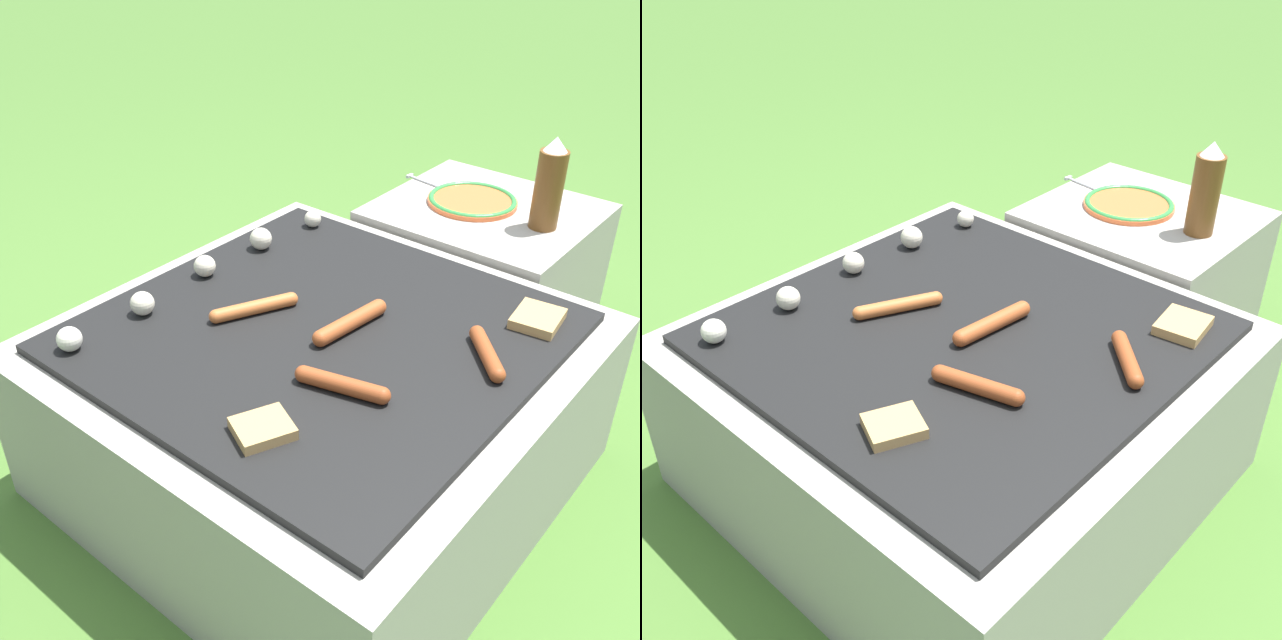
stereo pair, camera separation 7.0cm
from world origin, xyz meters
The scene contains 13 objects.
ground_plane centered at (0.00, 0.00, 0.00)m, with size 14.00×14.00×0.00m, color #47702D.
grill centered at (0.00, 0.00, 0.19)m, with size 0.93×0.93×0.38m.
side_ledge centered at (0.72, 0.02, 0.19)m, with size 0.49×0.52×0.38m.
sausage_front_center centered at (-0.13, -0.15, 0.39)m, with size 0.07×0.17×0.03m.
sausage_front_left centered at (0.04, -0.05, 0.39)m, with size 0.19×0.05×0.03m.
sausage_mid_left centered at (-0.04, 0.14, 0.39)m, with size 0.17×0.10×0.03m.
sausage_mid_right centered at (0.11, -0.30, 0.39)m, with size 0.12×0.12×0.03m.
bread_slice_left centered at (-0.29, -0.12, 0.39)m, with size 0.12×0.11×0.02m.
bread_slice_center centered at (0.29, -0.32, 0.39)m, with size 0.11×0.10×0.02m.
mushroom_row centered at (-0.02, 0.32, 0.40)m, with size 0.74×0.07×0.05m.
plate_colorful centered at (0.72, 0.07, 0.38)m, with size 0.23×0.23×0.02m.
condiment_bottle centered at (0.70, -0.13, 0.48)m, with size 0.07×0.07×0.23m.
fork_utensil centered at (0.76, 0.22, 0.38)m, with size 0.04×0.19×0.01m.
Camera 1 is at (-0.94, -0.77, 1.17)m, focal length 42.00 mm.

